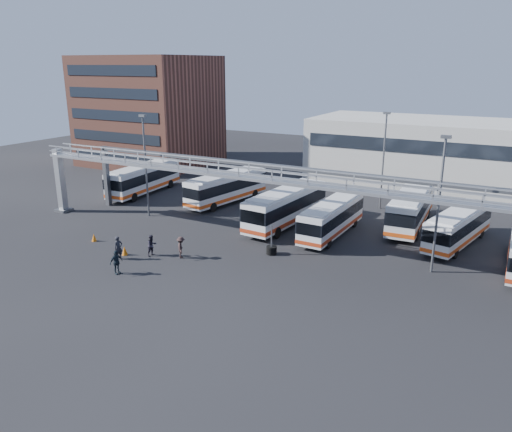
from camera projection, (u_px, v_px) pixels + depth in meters
The scene contains 20 objects.
ground at pixel (246, 274), 36.97m from camera, with size 140.00×140.00×0.00m, color black.
gantry at pixel (281, 185), 40.27m from camera, with size 51.40×5.15×7.10m.
apartment_building at pixel (149, 111), 75.36m from camera, with size 18.00×15.00×16.00m, color brown.
warehouse at pixel (480, 155), 62.15m from camera, with size 42.00×14.00×8.00m, color #9E9E99.
light_pole_left at pixel (145, 161), 49.33m from camera, with size 0.70×0.35×10.21m.
light_pole_mid at pixel (439, 198), 35.65m from camera, with size 0.70×0.35×10.21m.
light_pole_back at pixel (384, 156), 51.89m from camera, with size 0.70×0.35×10.21m.
bus_0 at pixel (144, 178), 59.18m from camera, with size 3.42×11.45×3.43m.
bus_2 at pixel (227, 187), 55.16m from camera, with size 4.34×11.32×3.36m.
bus_4 at pixel (286, 206), 47.52m from camera, with size 3.60×11.78×3.53m.
bus_5 at pixel (332, 217), 44.79m from camera, with size 2.65×10.30×3.11m.
bus_6 at pixel (411, 207), 47.08m from camera, with size 3.18×11.50×3.46m.
bus_7 at pixel (458, 226), 42.41m from camera, with size 4.38×10.38×3.07m.
pedestrian_a at pixel (118, 248), 39.50m from camera, with size 0.69×0.45×1.89m, color black.
pedestrian_b at pixel (152, 245), 40.23m from camera, with size 0.85×0.67×1.76m, color black.
pedestrian_c at pixel (181, 247), 39.76m from camera, with size 1.15×0.66×1.78m, color #2F211F.
pedestrian_d at pixel (116, 262), 36.74m from camera, with size 1.08×0.45×1.84m, color black.
cone_left at pixel (125, 251), 40.52m from camera, with size 0.47×0.47×0.74m, color #D2650B.
cone_right at pixel (94, 237), 43.66m from camera, with size 0.43×0.43×0.68m, color #D2650B.
tire_stack at pixel (271, 249), 40.69m from camera, with size 0.86×0.86×2.44m.
Camera 1 is at (17.02, -29.52, 14.99)m, focal length 35.00 mm.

